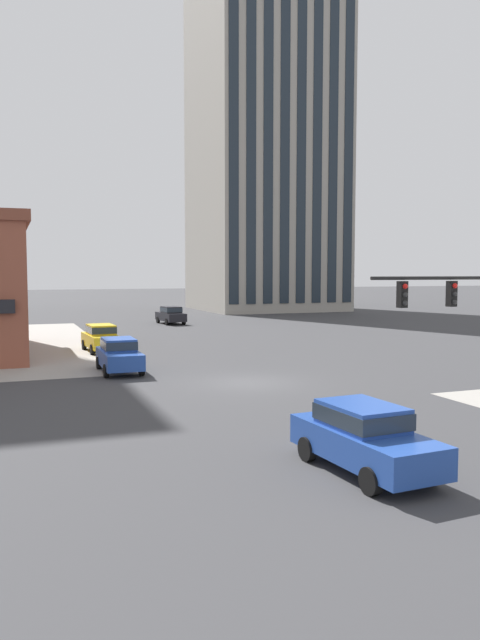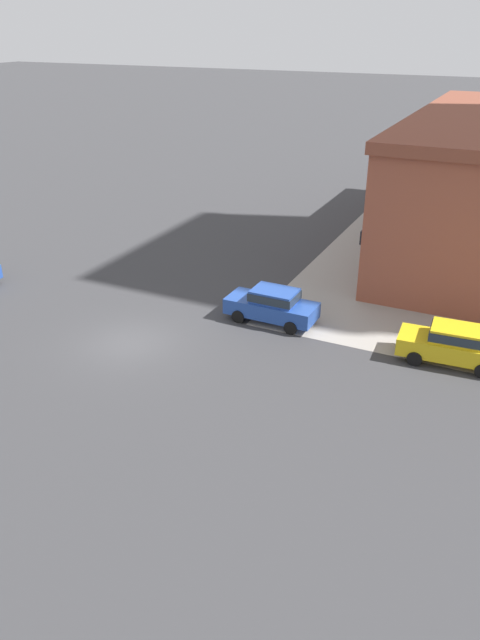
% 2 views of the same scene
% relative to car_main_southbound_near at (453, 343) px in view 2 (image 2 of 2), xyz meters
% --- Properties ---
extents(ground_plane, '(320.00, 320.00, 0.00)m').
position_rel_car_main_southbound_near_xyz_m(ground_plane, '(4.56, -13.43, -0.92)').
color(ground_plane, '#38383A').
extents(car_main_southbound_near, '(2.10, 4.50, 1.68)m').
position_rel_car_main_southbound_near_xyz_m(car_main_southbound_near, '(0.00, 0.00, 0.00)').
color(car_main_southbound_near, gold).
rests_on(car_main_southbound_near, ground).
extents(car_cross_eastbound, '(1.94, 4.42, 1.68)m').
position_rel_car_main_southbound_near_xyz_m(car_cross_eastbound, '(-0.34, -8.44, 0.00)').
color(car_cross_eastbound, '#23479E').
rests_on(car_cross_eastbound, ground).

